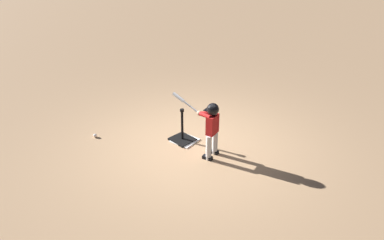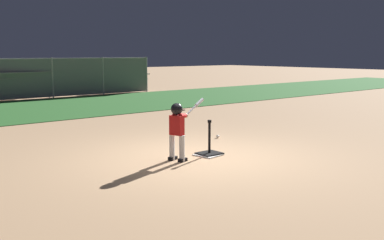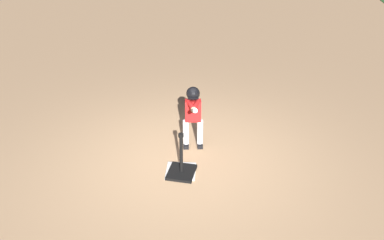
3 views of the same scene
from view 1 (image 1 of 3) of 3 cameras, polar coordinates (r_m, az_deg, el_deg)
ground_plane at (r=7.16m, az=0.33°, el=-3.91°), size 90.00×90.00×0.00m
home_plate at (r=7.31m, az=-1.12°, el=-3.12°), size 0.50×0.50×0.02m
batting_tee at (r=7.28m, az=-1.48°, el=-2.49°), size 0.43×0.39×0.68m
batter_child at (r=6.53m, az=2.85°, el=-0.51°), size 0.92×0.40×1.09m
baseball at (r=7.66m, az=-14.55°, el=-2.31°), size 0.07×0.07×0.07m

